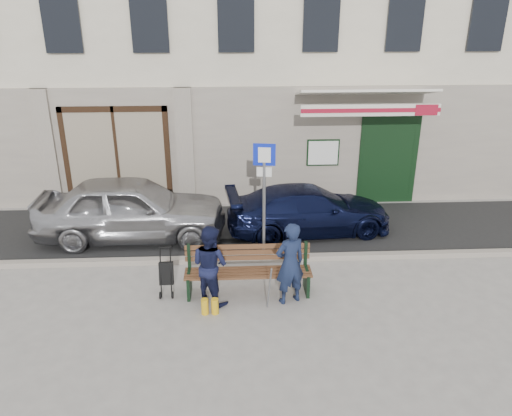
{
  "coord_description": "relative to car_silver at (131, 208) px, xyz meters",
  "views": [
    {
      "loc": [
        -0.17,
        -8.06,
        5.13
      ],
      "look_at": [
        0.32,
        1.6,
        1.2
      ],
      "focal_mm": 35.0,
      "sensor_mm": 36.0,
      "label": 1
    }
  ],
  "objects": [
    {
      "name": "ground",
      "position": [
        2.53,
        -2.85,
        -0.75
      ],
      "size": [
        80.0,
        80.0,
        0.0
      ],
      "primitive_type": "plane",
      "color": "#9E9991",
      "rests_on": "ground"
    },
    {
      "name": "stroller",
      "position": [
        1.08,
        -2.57,
        -0.33
      ],
      "size": [
        0.27,
        0.39,
        0.93
      ],
      "rotation": [
        0.0,
        0.0,
        0.02
      ],
      "color": "black",
      "rests_on": "ground"
    },
    {
      "name": "curb",
      "position": [
        2.53,
        -1.35,
        -0.69
      ],
      "size": [
        60.0,
        0.18,
        0.12
      ],
      "primitive_type": "cube",
      "color": "#9E9384",
      "rests_on": "ground"
    },
    {
      "name": "building",
      "position": [
        2.54,
        5.6,
        4.23
      ],
      "size": [
        20.0,
        8.27,
        10.0
      ],
      "color": "beige",
      "rests_on": "ground"
    },
    {
      "name": "parking_sign",
      "position": [
        3.04,
        -0.99,
        0.92
      ],
      "size": [
        0.46,
        0.11,
        2.51
      ],
      "rotation": [
        0.0,
        0.0,
        -0.16
      ],
      "color": "gray",
      "rests_on": "ground"
    },
    {
      "name": "asphalt_lane",
      "position": [
        2.53,
        0.25,
        -0.74
      ],
      "size": [
        60.0,
        3.2,
        0.01
      ],
      "primitive_type": "cube",
      "color": "#282828",
      "rests_on": "ground"
    },
    {
      "name": "car_silver",
      "position": [
        0.0,
        0.0,
        0.0
      ],
      "size": [
        4.39,
        1.79,
        1.49
      ],
      "primitive_type": "imported",
      "rotation": [
        0.0,
        0.0,
        1.58
      ],
      "color": "#ACACB1",
      "rests_on": "ground"
    },
    {
      "name": "car_navy",
      "position": [
        4.2,
        0.12,
        -0.17
      ],
      "size": [
        4.1,
        2.04,
        1.14
      ],
      "primitive_type": "imported",
      "rotation": [
        0.0,
        0.0,
        1.68
      ],
      "color": "black",
      "rests_on": "ground"
    },
    {
      "name": "woman",
      "position": [
        1.93,
        -2.86,
        0.02
      ],
      "size": [
        0.94,
        0.91,
        1.52
      ],
      "primitive_type": "imported",
      "rotation": [
        0.0,
        0.0,
        2.45
      ],
      "color": "#131735",
      "rests_on": "ground"
    },
    {
      "name": "bench",
      "position": [
        2.59,
        -2.62,
        -0.29
      ],
      "size": [
        2.4,
        1.17,
        0.98
      ],
      "color": "brown",
      "rests_on": "ground"
    },
    {
      "name": "man",
      "position": [
        3.38,
        -2.96,
        0.05
      ],
      "size": [
        0.68,
        0.57,
        1.59
      ],
      "primitive_type": "imported",
      "rotation": [
        0.0,
        0.0,
        3.53
      ],
      "color": "#16203D",
      "rests_on": "ground"
    }
  ]
}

